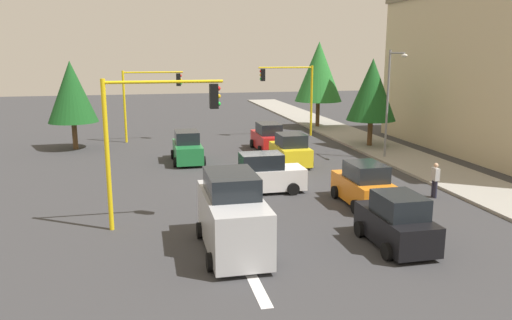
{
  "coord_description": "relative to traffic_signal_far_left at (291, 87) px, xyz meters",
  "views": [
    {
      "loc": [
        25.53,
        -6.04,
        6.85
      ],
      "look_at": [
        -0.04,
        -0.32,
        1.2
      ],
      "focal_mm": 35.17,
      "sensor_mm": 36.0,
      "label": 1
    }
  ],
  "objects": [
    {
      "name": "car_white",
      "position": [
        16.0,
        -6.09,
        -3.19
      ],
      "size": [
        1.96,
        3.93,
        1.98
      ],
      "color": "white",
      "rests_on": "ground"
    },
    {
      "name": "car_red",
      "position": [
        5.57,
        -3.28,
        -3.19
      ],
      "size": [
        4.17,
        1.97,
        1.98
      ],
      "color": "red",
      "rests_on": "ground"
    },
    {
      "name": "car_green",
      "position": [
        8.15,
        -9.2,
        -3.19
      ],
      "size": [
        3.98,
        1.95,
        1.98
      ],
      "color": "#1E7238",
      "rests_on": "ground"
    },
    {
      "name": "street_lamp_curbside",
      "position": [
        10.39,
        3.49,
        0.26
      ],
      "size": [
        2.15,
        0.28,
        7.0
      ],
      "color": "slate",
      "rests_on": "ground"
    },
    {
      "name": "car_black",
      "position": [
        24.01,
        -3.13,
        -3.19
      ],
      "size": [
        3.6,
        1.96,
        1.98
      ],
      "color": "black",
      "rests_on": "ground"
    },
    {
      "name": "ground_plane",
      "position": [
        14.0,
        -5.71,
        -4.09
      ],
      "size": [
        120.0,
        120.0,
        0.0
      ],
      "primitive_type": "plane",
      "color": "#353538"
    },
    {
      "name": "sidewalk_kerb",
      "position": [
        9.0,
        4.79,
        -4.01
      ],
      "size": [
        80.0,
        4.0,
        0.15
      ],
      "primitive_type": "cube",
      "color": "gray",
      "rests_on": "ground"
    },
    {
      "name": "tree_roadside_far",
      "position": [
        -4.0,
        3.79,
        1.03
      ],
      "size": [
        4.26,
        4.26,
        7.8
      ],
      "color": "brown",
      "rests_on": "ground"
    },
    {
      "name": "traffic_signal_far_left",
      "position": [
        0.0,
        0.0,
        0.0
      ],
      "size": [
        0.36,
        4.59,
        5.78
      ],
      "color": "yellow",
      "rests_on": "ground"
    },
    {
      "name": "tree_roadside_mid",
      "position": [
        6.0,
        4.29,
        0.11
      ],
      "size": [
        3.53,
        3.53,
        6.43
      ],
      "color": "brown",
      "rests_on": "ground"
    },
    {
      "name": "car_orange",
      "position": [
        19.07,
        -2.13,
        -3.19
      ],
      "size": [
        3.84,
        2.0,
        1.98
      ],
      "color": "orange",
      "rests_on": "ground"
    },
    {
      "name": "tree_opposite_side",
      "position": [
        2.0,
        -16.71,
        0.02
      ],
      "size": [
        3.46,
        3.46,
        6.28
      ],
      "color": "brown",
      "rests_on": "ground"
    },
    {
      "name": "lane_arrow_near",
      "position": [
        25.51,
        -8.71,
        -4.08
      ],
      "size": [
        2.4,
        1.1,
        1.1
      ],
      "color": "silver",
      "rests_on": "ground"
    },
    {
      "name": "traffic_signal_near_right",
      "position": [
        20.0,
        -11.44,
        0.07
      ],
      "size": [
        0.36,
        4.59,
        5.9
      ],
      "color": "yellow",
      "rests_on": "ground"
    },
    {
      "name": "car_yellow",
      "position": [
        10.39,
        -3.06,
        -3.19
      ],
      "size": [
        3.65,
        2.12,
        1.98
      ],
      "color": "yellow",
      "rests_on": "ground"
    },
    {
      "name": "traffic_signal_far_right",
      "position": [
        -0.0,
        -11.38,
        -0.19
      ],
      "size": [
        0.36,
        4.59,
        5.49
      ],
      "color": "yellow",
      "rests_on": "ground"
    },
    {
      "name": "delivery_van_silver",
      "position": [
        23.11,
        -8.92,
        -2.8
      ],
      "size": [
        4.8,
        2.22,
        2.77
      ],
      "color": "#B2B5BA",
      "rests_on": "ground"
    },
    {
      "name": "pedestrian_crossing",
      "position": [
        18.75,
        1.67,
        -3.18
      ],
      "size": [
        0.4,
        0.24,
        1.7
      ],
      "color": "#262638",
      "rests_on": "ground"
    }
  ]
}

